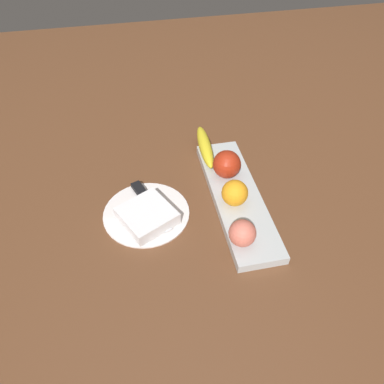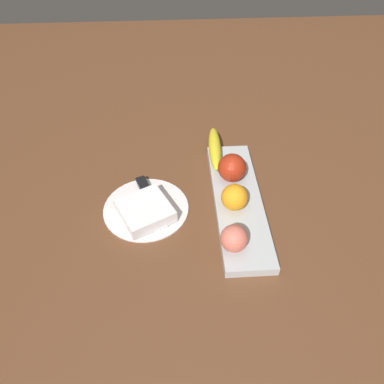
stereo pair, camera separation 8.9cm
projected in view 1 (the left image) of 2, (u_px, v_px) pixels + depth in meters
ground_plane at (225, 195)px, 0.96m from camera, size 2.40×2.40×0.00m
fruit_tray at (236, 197)px, 0.93m from camera, size 0.41×0.11×0.02m
apple at (227, 164)px, 0.95m from camera, size 0.07×0.07×0.07m
banana at (205, 146)px, 1.03m from camera, size 0.18×0.04×0.03m
orange_near_apple at (235, 193)px, 0.88m from camera, size 0.06×0.06×0.06m
peach at (242, 233)px, 0.80m from camera, size 0.06×0.06×0.06m
dinner_plate at (146, 213)px, 0.91m from camera, size 0.21×0.21×0.01m
folded_napkin at (147, 215)px, 0.88m from camera, size 0.15×0.15×0.03m
knife at (145, 198)px, 0.93m from camera, size 0.18×0.08×0.01m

